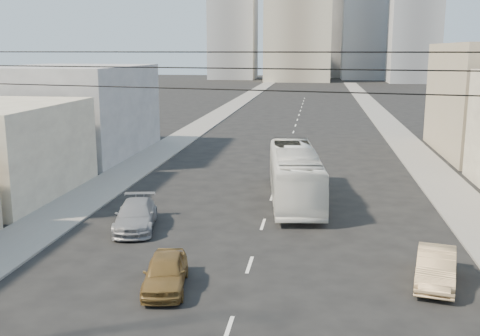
% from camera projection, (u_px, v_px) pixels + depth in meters
% --- Properties ---
extents(sidewalk_left, '(3.50, 180.00, 0.12)m').
position_uv_depth(sidewalk_left, '(216.00, 116.00, 80.79)').
color(sidewalk_left, slate).
rests_on(sidewalk_left, ground).
extents(sidewalk_right, '(3.50, 180.00, 0.12)m').
position_uv_depth(sidewalk_right, '(383.00, 119.00, 77.60)').
color(sidewalk_right, slate).
rests_on(sidewalk_right, ground).
extents(lane_dashes, '(0.15, 104.00, 0.01)m').
position_uv_depth(lane_dashes, '(292.00, 136.00, 62.73)').
color(lane_dashes, silver).
rests_on(lane_dashes, ground).
extents(city_bus, '(4.10, 12.25, 3.35)m').
position_uv_depth(city_bus, '(295.00, 175.00, 35.31)').
color(city_bus, silver).
rests_on(city_bus, ground).
extents(sedan_brown, '(2.25, 4.26, 1.38)m').
position_uv_depth(sedan_brown, '(165.00, 272.00, 22.32)').
color(sedan_brown, brown).
rests_on(sedan_brown, ground).
extents(sedan_tan, '(2.35, 4.49, 1.41)m').
position_uv_depth(sedan_tan, '(436.00, 267.00, 22.80)').
color(sedan_tan, tan).
rests_on(sedan_tan, ground).
extents(sedan_grey, '(3.01, 5.30, 1.45)m').
position_uv_depth(sedan_grey, '(136.00, 215.00, 29.89)').
color(sedan_grey, gray).
rests_on(sedan_grey, ground).
extents(overhead_wires, '(23.01, 5.02, 0.72)m').
position_uv_depth(overhead_wires, '(173.00, 69.00, 10.97)').
color(overhead_wires, black).
rests_on(overhead_wires, ground).
extents(bldg_left_far, '(12.00, 16.00, 8.00)m').
position_uv_depth(bldg_left_far, '(71.00, 110.00, 50.99)').
color(bldg_left_far, gray).
rests_on(bldg_left_far, ground).
extents(midrise_ne, '(16.00, 16.00, 40.00)m').
position_uv_depth(midrise_ne, '(368.00, 18.00, 184.14)').
color(midrise_ne, gray).
rests_on(midrise_ne, ground).
extents(midrise_nw, '(15.00, 15.00, 34.00)m').
position_uv_depth(midrise_nw, '(233.00, 27.00, 185.88)').
color(midrise_nw, gray).
rests_on(midrise_nw, ground).
extents(midrise_back, '(18.00, 18.00, 44.00)m').
position_uv_depth(midrise_back, '(330.00, 14.00, 199.90)').
color(midrise_back, gray).
rests_on(midrise_back, ground).
extents(midrise_east, '(14.00, 14.00, 28.00)m').
position_uv_depth(midrise_east, '(414.00, 34.00, 164.35)').
color(midrise_east, gray).
rests_on(midrise_east, ground).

